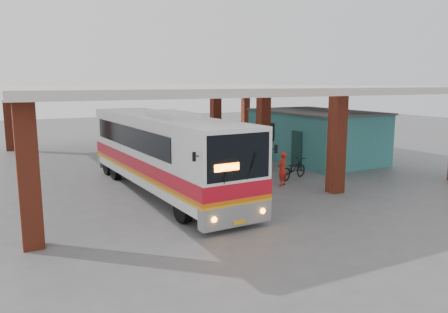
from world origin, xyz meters
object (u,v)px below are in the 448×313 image
coach_bus (164,152)px  pedestrian (282,169)px  red_chair (263,155)px  motorcycle (294,169)px

coach_bus → pedestrian: (5.40, -1.39, -1.01)m
pedestrian → red_chair: (2.85, 6.22, -0.46)m
coach_bus → motorcycle: coach_bus is taller
motorcycle → pedestrian: bearing=105.2°
red_chair → coach_bus: bearing=-132.0°
coach_bus → red_chair: bearing=27.3°
pedestrian → red_chair: 6.86m
coach_bus → pedestrian: size_ratio=7.86×
coach_bus → motorcycle: (6.75, -0.45, -1.29)m
motorcycle → red_chair: motorcycle is taller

